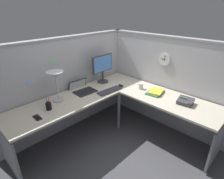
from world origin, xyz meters
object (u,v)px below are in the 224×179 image
at_px(office_phone, 186,101).
at_px(book_stack, 155,92).
at_px(cell_phone, 37,118).
at_px(coffee_mug, 141,86).
at_px(computer_mouse, 121,86).
at_px(monitor, 103,67).
at_px(pen_cup, 49,106).
at_px(keyboard, 110,91).
at_px(laptop, 82,89).
at_px(wall_clock, 165,60).
at_px(desk_lamp_dome, 55,77).

bearing_deg(office_phone, book_stack, 89.80).
relative_size(cell_phone, coffee_mug, 1.50).
relative_size(computer_mouse, book_stack, 0.33).
relative_size(monitor, office_phone, 2.21).
height_order(computer_mouse, pen_cup, pen_cup).
distance_m(cell_phone, book_stack, 1.78).
distance_m(keyboard, cell_phone, 1.19).
xyz_separation_m(laptop, office_phone, (0.75, -1.43, 0.01)).
bearing_deg(office_phone, keyboard, 113.00).
bearing_deg(laptop, coffee_mug, -42.17).
height_order(keyboard, coffee_mug, coffee_mug).
distance_m(cell_phone, wall_clock, 2.10).
bearing_deg(computer_mouse, desk_lamp_dome, 162.43).
bearing_deg(monitor, laptop, -177.99).
bearing_deg(keyboard, wall_clock, -29.36).
distance_m(laptop, pen_cup, 0.71).
height_order(keyboard, cell_phone, keyboard).
relative_size(computer_mouse, desk_lamp_dome, 0.23).
height_order(keyboard, office_phone, office_phone).
relative_size(monitor, cell_phone, 3.47).
xyz_separation_m(keyboard, computer_mouse, (0.27, 0.00, 0.01)).
relative_size(laptop, cell_phone, 2.77).
xyz_separation_m(computer_mouse, book_stack, (0.18, -0.58, 0.00)).
distance_m(keyboard, office_phone, 1.16).
bearing_deg(pen_cup, coffee_mug, -18.74).
distance_m(coffee_mug, wall_clock, 0.58).
height_order(laptop, book_stack, laptop).
bearing_deg(book_stack, office_phone, -90.20).
xyz_separation_m(monitor, laptop, (-0.49, -0.02, -0.27)).
bearing_deg(computer_mouse, wall_clock, -45.14).
height_order(laptop, cell_phone, laptop).
relative_size(computer_mouse, pen_cup, 0.58).
relative_size(laptop, keyboard, 0.93).
relative_size(coffee_mug, wall_clock, 0.44).
xyz_separation_m(monitor, office_phone, (0.25, -1.45, -0.26)).
distance_m(monitor, laptop, 0.56).
distance_m(book_stack, wall_clock, 0.56).
bearing_deg(book_stack, pen_cup, 152.25).
distance_m(keyboard, wall_clock, 1.03).
relative_size(monitor, laptop, 1.25).
bearing_deg(wall_clock, office_phone, -119.10).
height_order(laptop, computer_mouse, laptop).
bearing_deg(desk_lamp_dome, book_stack, -36.84).
xyz_separation_m(computer_mouse, office_phone, (0.18, -1.08, 0.02)).
relative_size(office_phone, wall_clock, 1.03).
relative_size(computer_mouse, office_phone, 0.46).
bearing_deg(laptop, pen_cup, -165.35).
xyz_separation_m(cell_phone, book_stack, (1.64, -0.67, 0.02)).
bearing_deg(monitor, cell_phone, -168.51).
distance_m(laptop, keyboard, 0.46).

